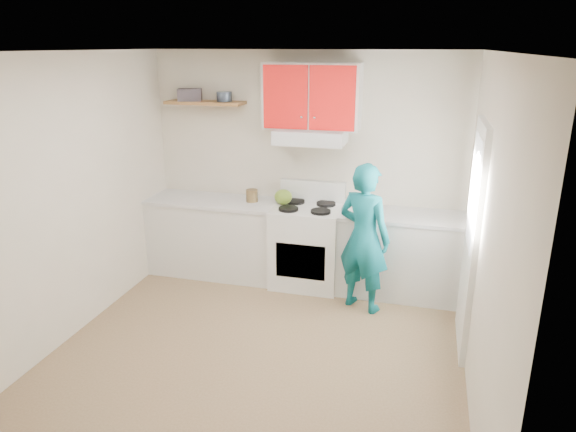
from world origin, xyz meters
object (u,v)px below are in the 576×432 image
(kettle, at_px, (283,197))
(crock, at_px, (252,197))
(tin, at_px, (224,97))
(person, at_px, (364,238))
(stove, at_px, (307,246))

(kettle, bearing_deg, crock, 166.87)
(tin, height_order, person, tin)
(kettle, height_order, crock, kettle)
(person, bearing_deg, kettle, -3.21)
(crock, bearing_deg, stove, -5.03)
(crock, bearing_deg, tin, 159.74)
(stove, relative_size, person, 0.59)
(tin, distance_m, crock, 1.17)
(stove, height_order, person, person)
(kettle, distance_m, person, 1.12)
(stove, bearing_deg, tin, 169.59)
(kettle, bearing_deg, tin, 157.00)
(stove, xyz_separation_m, tin, (-1.02, 0.19, 1.63))
(kettle, xyz_separation_m, person, (0.99, -0.48, -0.23))
(stove, xyz_separation_m, crock, (-0.67, 0.06, 0.52))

